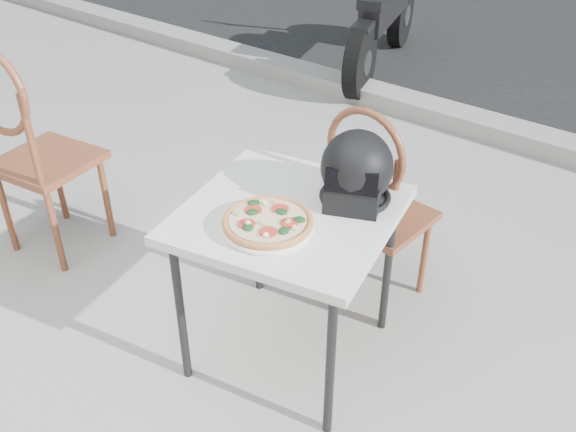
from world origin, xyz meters
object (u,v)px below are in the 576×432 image
Objects in this scene: plate at (268,227)px; cafe_chair_side at (27,142)px; pizza at (268,221)px; cafe_chair_main at (374,199)px; motorcycle at (384,20)px; helmet at (356,172)px; cafe_table_main at (289,224)px.

plate is 0.37× the size of cafe_chair_side.
cafe_chair_main reaches higher than pizza.
motorcycle is at bearing 114.08° from plate.
helmet is at bearing -173.96° from cafe_chair_side.
cafe_chair_side is 0.61× the size of motorcycle.
cafe_table_main is at bearing -81.56° from motorcycle.
motorcycle reaches higher than plate.
pizza is at bearing 87.77° from cafe_chair_main.
cafe_table_main is 0.31m from helmet.
motorcycle is (-0.03, 3.29, -0.21)m from cafe_chair_side.
helmet is at bearing -77.69° from motorcycle.
cafe_chair_main is at bearing -164.13° from cafe_chair_side.
plate is at bearing -82.81° from cafe_table_main.
pizza is 3.56m from motorcycle.
cafe_table_main is at bearing 97.19° from plate.
helmet is 0.32× the size of cafe_chair_side.
cafe_chair_side is at bearing 28.06° from cafe_chair_main.
cafe_chair_main is 0.89× the size of cafe_chair_side.
pizza is at bearing 84.20° from plate.
cafe_table_main is 0.16m from plate.
cafe_chair_side is (-1.48, -0.66, 0.07)m from cafe_chair_main.
motorcycle is at bearing 114.79° from cafe_table_main.
cafe_chair_main is at bearing 79.79° from cafe_table_main.
plate is at bearing 87.77° from cafe_chair_main.
pizza is 1.42m from cafe_chair_side.
cafe_chair_main is (0.07, 0.61, -0.16)m from plate.
cafe_table_main is 0.48× the size of motorcycle.
helmet is at bearing 68.85° from pizza.
cafe_chair_side reaches higher than cafe_table_main.
pizza is at bearing 173.73° from cafe_chair_side.
cafe_chair_side is 3.29m from motorcycle.
cafe_chair_main reaches higher than cafe_table_main.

